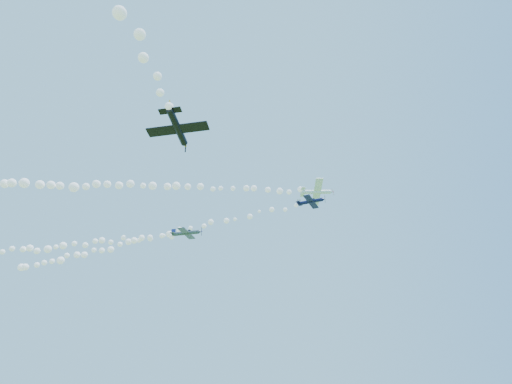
# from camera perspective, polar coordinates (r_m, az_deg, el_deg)

# --- Properties ---
(plane_white) EXTENTS (7.92, 8.02, 2.64)m
(plane_white) POSITION_cam_1_polar(r_m,az_deg,el_deg) (97.19, 8.12, 0.01)
(plane_white) COLOR white
(smoke_trail_white) EXTENTS (79.45, 14.14, 3.24)m
(smoke_trail_white) POSITION_cam_1_polar(r_m,az_deg,el_deg) (97.96, -17.01, 0.76)
(smoke_trail_white) COLOR white
(plane_navy) EXTENTS (6.08, 6.42, 2.14)m
(plane_navy) POSITION_cam_1_polar(r_m,az_deg,el_deg) (86.83, 7.35, -1.26)
(plane_navy) COLOR #0D103D
(smoke_trail_navy) EXTENTS (75.99, 28.46, 2.47)m
(smoke_trail_navy) POSITION_cam_1_polar(r_m,az_deg,el_deg) (104.67, -15.21, -6.29)
(smoke_trail_navy) COLOR white
(plane_grey) EXTENTS (6.79, 7.12, 2.04)m
(plane_grey) POSITION_cam_1_polar(r_m,az_deg,el_deg) (89.39, -9.24, -5.41)
(plane_grey) COLOR #3C4757
(smoke_trail_grey) EXTENTS (78.66, 11.42, 3.09)m
(smoke_trail_grey) POSITION_cam_1_polar(r_m,az_deg,el_deg) (110.11, -30.27, -6.89)
(smoke_trail_grey) COLOR white
(plane_black) EXTENTS (7.52, 7.13, 2.20)m
(plane_black) POSITION_cam_1_polar(r_m,az_deg,el_deg) (52.33, -10.39, 8.36)
(plane_black) COLOR black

